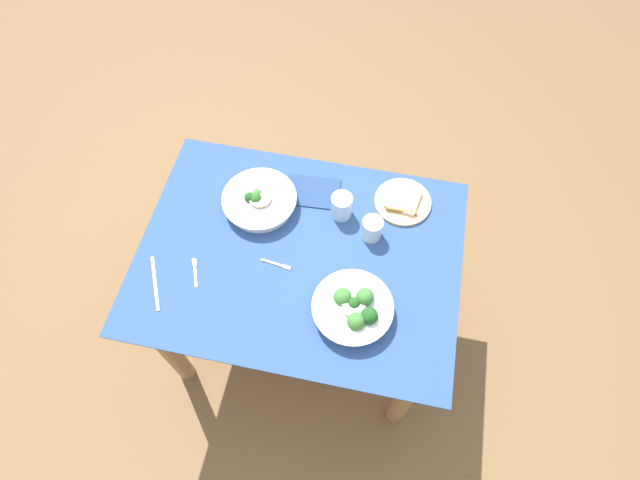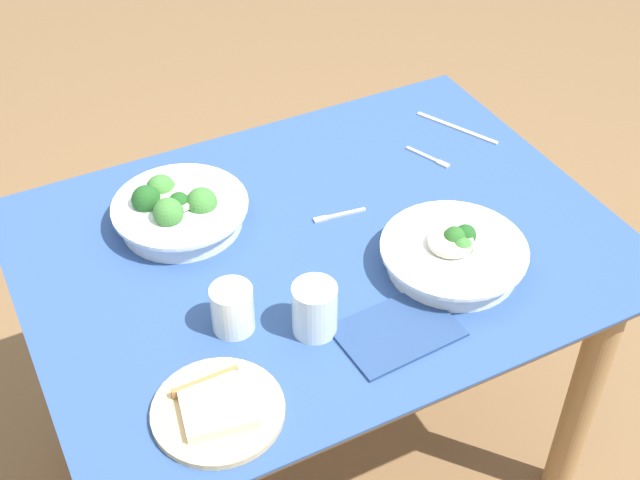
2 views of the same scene
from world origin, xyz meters
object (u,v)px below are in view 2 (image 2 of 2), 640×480
water_glass_center (315,309)px  fork_by_near_bowl (429,158)px  water_glass_side (232,308)px  table_knife_left (457,128)px  broccoli_bowl_near (179,210)px  bread_side_plate (218,409)px  broccoli_bowl_far (453,255)px  napkin_folded_upper (397,331)px  fork_by_far_bowl (337,215)px

water_glass_center → fork_by_near_bowl: size_ratio=0.93×
water_glass_side → table_knife_left: 0.78m
broccoli_bowl_near → water_glass_center: bearing=106.3°
water_glass_side → fork_by_near_bowl: size_ratio=0.84×
fork_by_near_bowl → bread_side_plate: bearing=-80.0°
bread_side_plate → table_knife_left: bread_side_plate is taller
water_glass_center → fork_by_near_bowl: bearing=-143.1°
broccoli_bowl_near → water_glass_side: broccoli_bowl_near is taller
broccoli_bowl_far → bread_side_plate: 0.54m
fork_by_near_bowl → broccoli_bowl_near: bearing=-116.5°
water_glass_side → fork_by_near_bowl: (-0.58, -0.27, -0.04)m
bread_side_plate → napkin_folded_upper: 0.34m
broccoli_bowl_far → fork_by_near_bowl: (-0.15, -0.31, -0.03)m
broccoli_bowl_far → table_knife_left: broccoli_bowl_far is taller
broccoli_bowl_far → napkin_folded_upper: (0.18, 0.10, -0.03)m
broccoli_bowl_near → fork_by_near_bowl: broccoli_bowl_near is taller
water_glass_side → table_knife_left: size_ratio=0.43×
broccoli_bowl_far → napkin_folded_upper: 0.21m
fork_by_far_bowl → water_glass_center: bearing=62.5°
table_knife_left → water_glass_side: bearing=-90.2°
broccoli_bowl_far → broccoli_bowl_near: (0.41, -0.35, 0.01)m
napkin_folded_upper → bread_side_plate: bearing=3.3°
bread_side_plate → napkin_folded_upper: (-0.34, -0.02, -0.01)m
broccoli_bowl_near → table_knife_left: (-0.68, -0.03, -0.03)m
napkin_folded_upper → water_glass_center: bearing=-30.1°
broccoli_bowl_far → water_glass_side: size_ratio=3.09×
bread_side_plate → fork_by_near_bowl: 0.80m
broccoli_bowl_near → bread_side_plate: 0.48m
water_glass_center → table_knife_left: 0.71m
water_glass_side → bread_side_plate: bearing=59.5°
water_glass_center → broccoli_bowl_near: bearing=-73.7°
table_knife_left → napkin_folded_upper: (0.45, 0.48, 0.00)m
table_knife_left → fork_by_far_bowl: bearing=-94.7°
broccoli_bowl_near → fork_by_far_bowl: broccoli_bowl_near is taller
bread_side_plate → water_glass_center: (-0.22, -0.09, 0.04)m
bread_side_plate → table_knife_left: (-0.79, -0.50, -0.01)m
bread_side_plate → water_glass_center: water_glass_center is taller
water_glass_center → napkin_folded_upper: 0.15m
broccoli_bowl_near → broccoli_bowl_far: bearing=139.6°
table_knife_left → broccoli_bowl_near: bearing=-113.5°
water_glass_center → table_knife_left: bearing=-144.3°
water_glass_center → table_knife_left: size_ratio=0.47×
bread_side_plate → napkin_folded_upper: size_ratio=1.03×
bread_side_plate → fork_by_far_bowl: size_ratio=1.91×
water_glass_side → fork_by_far_bowl: water_glass_side is taller
water_glass_center → water_glass_side: bearing=-29.4°
table_knife_left → napkin_folded_upper: 0.66m
broccoli_bowl_far → fork_by_far_bowl: 0.26m
broccoli_bowl_far → water_glass_center: (0.30, 0.03, 0.02)m
broccoli_bowl_far → bread_side_plate: size_ratio=1.29×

